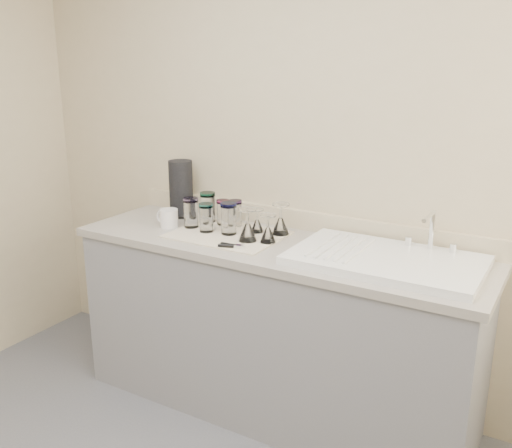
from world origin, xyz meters
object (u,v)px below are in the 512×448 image
Objects in this scene: tumbler_purple at (235,213)px; tumbler_blue at (206,217)px; tumbler_magenta at (191,212)px; goblet_back_left at (257,224)px; goblet_back_right at (281,224)px; can_opener at (232,246)px; sink_unit at (386,259)px; paper_towel_roll at (181,189)px; tumbler_teal at (208,207)px; tumbler_lavender at (229,218)px; goblet_front_left at (248,230)px; white_mug at (169,218)px; tumbler_cyan at (223,212)px; goblet_front_right at (268,233)px.

tumbler_blue is at bearing -115.56° from tumbler_purple.
goblet_back_left is at bearing 16.07° from tumbler_magenta.
goblet_back_right is 1.24× the size of can_opener.
can_opener is (-0.69, -0.18, -0.00)m from sink_unit.
goblet_back_right is 0.67m from paper_towel_roll.
paper_towel_roll is at bearing 165.96° from tumbler_teal.
goblet_back_left is 0.96× the size of can_opener.
goblet_front_left reaches higher than tumbler_lavender.
can_opener is at bearing -40.77° from tumbler_teal.
goblet_back_right is 1.17× the size of white_mug.
tumbler_blue is at bearing 3.66° from white_mug.
tumbler_blue is 0.47× the size of paper_towel_roll.
tumbler_purple is at bearing 135.93° from goblet_front_left.
can_opener is 0.40× the size of paper_towel_roll.
tumbler_cyan is 1.10× the size of goblet_back_left.
tumbler_blue is at bearing -33.18° from paper_towel_roll.
tumbler_cyan is 0.99× the size of white_mug.
white_mug is (-0.36, -0.04, -0.04)m from tumbler_lavender.
paper_towel_roll reaches higher than goblet_front_left.
goblet_front_right reaches higher than tumbler_cyan.
tumbler_cyan reaches higher than goblet_back_left.
goblet_front_left is at bearing -18.35° from tumbler_lavender.
goblet_back_right is 0.32m from can_opener.
goblet_front_left is at bearing -26.06° from tumbler_teal.
tumbler_magenta is at bearing -132.30° from tumbler_cyan.
tumbler_magenta is 0.97× the size of tumbler_lavender.
paper_towel_roll reaches higher than tumbler_teal.
white_mug is at bearing -129.12° from tumbler_teal.
sink_unit reaches higher than tumbler_cyan.
tumbler_teal is 0.33m from goblet_back_left.
tumbler_cyan is 0.91× the size of tumbler_blue.
tumbler_purple is at bearing 108.86° from tumbler_lavender.
goblet_back_left is 0.27m from can_opener.
tumbler_lavender is 0.51× the size of paper_towel_roll.
goblet_back_left is 0.17m from goblet_front_right.
tumbler_cyan is 0.32m from goblet_front_left.
goblet_back_right is at bearing 0.38° from tumbler_teal.
tumbler_lavender is at bearing 176.13° from goblet_front_right.
goblet_front_right is at bearing 2.24° from white_mug.
paper_towel_roll reaches higher than goblet_back_right.
sink_unit is 6.46× the size of can_opener.
paper_towel_roll is at bearing 110.72° from white_mug.
sink_unit is 6.10× the size of tumbler_cyan.
tumbler_blue is 0.26m from goblet_front_left.
tumbler_cyan is 0.17m from tumbler_magenta.
goblet_back_right is (0.35, 0.00, -0.01)m from tumbler_cyan.
sink_unit is 0.58m from goblet_front_right.
goblet_front_right is at bearing -16.51° from paper_towel_roll.
sink_unit is 0.94m from tumbler_blue.
tumbler_magenta is at bearing -179.77° from sink_unit.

